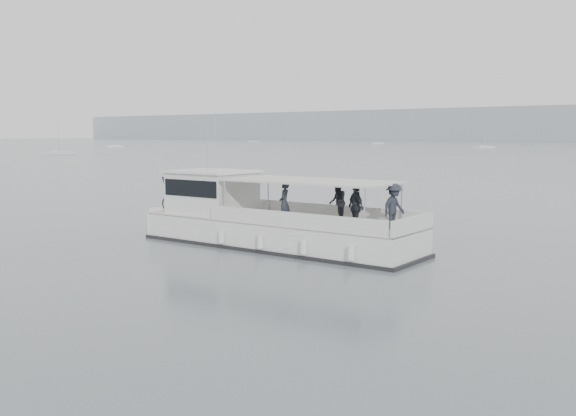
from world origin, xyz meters
The scene contains 3 objects.
ground centered at (0.00, 0.00, 0.00)m, with size 1400.00×1400.00×0.00m, color slate.
tour_boat centered at (0.27, -2.98, 0.93)m, with size 13.53×3.51×5.67m.
moored_fleet centered at (-48.25, 196.71, 0.36)m, with size 444.17×343.46×10.57m.
Camera 1 is at (16.80, -23.20, 4.47)m, focal length 40.00 mm.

